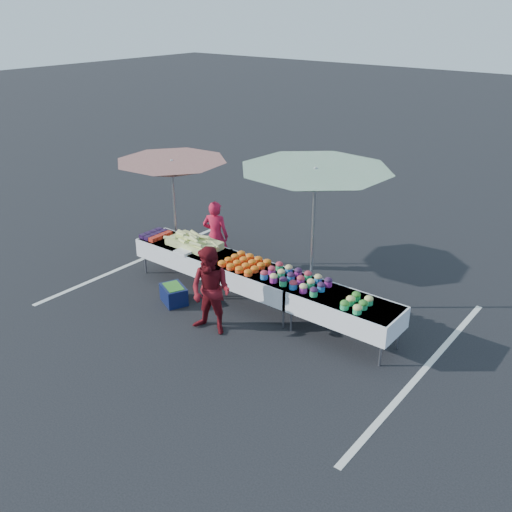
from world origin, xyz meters
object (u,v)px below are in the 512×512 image
Objects in this scene: table_left at (184,252)px; umbrella_right at (315,181)px; storage_bin at (174,294)px; table_center at (256,277)px; umbrella_left at (172,170)px; vendor at (216,236)px; customer at (211,291)px; table_right at (344,308)px.

table_left is 0.58× the size of umbrella_right.
table_left is at bearing 146.92° from storage_bin.
umbrella_left reaches higher than table_center.
vendor is 1.71m from storage_bin.
vendor is 1.57m from umbrella_left.
customer is at bearing -116.92° from umbrella_right.
vendor reaches higher than storage_bin.
storage_bin is at bearing -147.12° from table_center.
customer is 0.55× the size of umbrella_left.
table_center is 1.57m from storage_bin.
table_left is at bearing -33.11° from umbrella_left.
umbrella_right is (0.80, 0.55, 1.78)m from table_center.
table_center is 1.00× the size of table_right.
umbrella_left is (-2.36, 1.52, 1.29)m from customer.
customer is at bearing 10.12° from storage_bin.
table_right reaches higher than storage_bin.
customer is at bearing -148.75° from table_right.
table_center is 1.27× the size of vendor.
table_right is at bearing 0.00° from table_left.
umbrella_right reaches higher than customer.
umbrella_left is 3.23m from umbrella_right.
table_right is at bearing -28.95° from umbrella_right.
umbrella_right reaches higher than table_left.
table_left is 1.80m from table_center.
storage_bin is at bearing -146.42° from umbrella_right.
table_right is (1.80, 0.00, 0.00)m from table_center.
table_left is at bearing 55.66° from vendor.
vendor reaches higher than table_center.
table_right is at bearing -5.42° from umbrella_left.
table_center is 1.23× the size of customer.
storage_bin is (-1.22, 0.30, -0.58)m from customer.
vendor is at bearing 175.36° from umbrella_right.
table_left reaches higher than storage_bin.
table_left is at bearing -167.99° from umbrella_right.
table_left is 3.20m from umbrella_right.
vendor is at bearing 24.20° from umbrella_left.
customer reaches higher than table_center.
umbrella_left is at bearing 157.19° from storage_bin.
vendor is 2.94m from umbrella_right.
table_left is 0.68× the size of umbrella_left.
table_center is 1.14m from customer.
table_left is at bearing 137.74° from customer.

